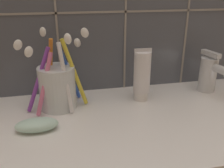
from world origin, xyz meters
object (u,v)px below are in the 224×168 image
(toothbrush_cup, at_px, (57,85))
(soap_bar, at_px, (37,125))
(sink_faucet, at_px, (210,73))
(toothpaste_tube, at_px, (142,75))

(toothbrush_cup, distance_m, soap_bar, 0.11)
(toothbrush_cup, bearing_deg, sink_faucet, 1.74)
(toothpaste_tube, relative_size, soap_bar, 1.56)
(toothbrush_cup, xyz_separation_m, soap_bar, (-0.04, -0.09, -0.04))
(soap_bar, bearing_deg, sink_faucet, 13.64)
(toothbrush_cup, distance_m, toothpaste_tube, 0.20)
(toothpaste_tube, distance_m, sink_faucet, 0.19)
(sink_faucet, xyz_separation_m, soap_bar, (-0.44, -0.11, -0.04))
(toothpaste_tube, bearing_deg, soap_bar, -158.95)
(toothbrush_cup, height_order, toothpaste_tube, toothbrush_cup)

